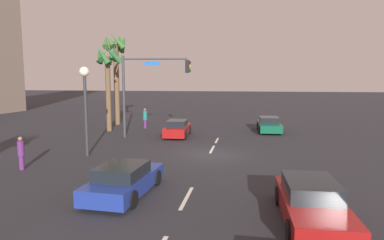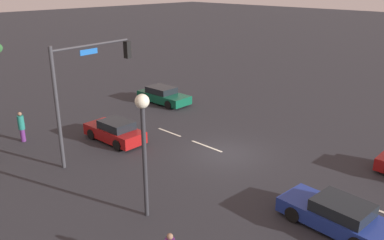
# 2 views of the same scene
# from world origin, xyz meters

# --- Properties ---
(ground_plane) EXTENTS (220.00, 220.00, 0.00)m
(ground_plane) POSITION_xyz_m (0.00, 0.00, 0.00)
(ground_plane) COLOR #28282D
(lane_stripe_2) EXTENTS (2.46, 0.14, 0.01)m
(lane_stripe_2) POSITION_xyz_m (-7.57, 0.00, 0.01)
(lane_stripe_2) COLOR silver
(lane_stripe_2) RESTS_ON ground_plane
(lane_stripe_3) EXTENTS (2.36, 0.14, 0.01)m
(lane_stripe_3) POSITION_xyz_m (1.49, 0.00, 0.01)
(lane_stripe_3) COLOR silver
(lane_stripe_3) RESTS_ON ground_plane
(lane_stripe_4) EXTENTS (2.04, 0.14, 0.01)m
(lane_stripe_4) POSITION_xyz_m (4.70, 0.00, 0.01)
(lane_stripe_4) COLOR silver
(lane_stripe_4) RESTS_ON ground_plane
(car_0) EXTENTS (4.39, 2.10, 1.24)m
(car_0) POSITION_xyz_m (-7.58, 2.46, 0.58)
(car_0) COLOR navy
(car_0) RESTS_ON ground_plane
(car_1) EXTENTS (4.69, 2.00, 1.29)m
(car_1) POSITION_xyz_m (-9.00, -4.27, 0.60)
(car_1) COLOR maroon
(car_1) RESTS_ON ground_plane
(car_2) EXTENTS (4.44, 2.03, 1.25)m
(car_2) POSITION_xyz_m (9.78, -4.04, 0.59)
(car_2) COLOR #0F5138
(car_2) RESTS_ON ground_plane
(car_5) EXTENTS (4.11, 1.91, 1.32)m
(car_5) POSITION_xyz_m (5.97, 3.24, 0.62)
(car_5) COLOR maroon
(car_5) RESTS_ON ground_plane
(traffic_signal) EXTENTS (0.85, 5.25, 6.27)m
(traffic_signal) POSITION_xyz_m (5.13, 5.47, 4.27)
(traffic_signal) COLOR #38383D
(traffic_signal) RESTS_ON ground_plane
(streetlamp) EXTENTS (0.56, 0.56, 5.20)m
(streetlamp) POSITION_xyz_m (-1.59, 7.05, 3.72)
(streetlamp) COLOR #2D2D33
(streetlamp) RESTS_ON ground_plane
(pedestrian_0) EXTENTS (0.40, 0.40, 1.85)m
(pedestrian_0) POSITION_xyz_m (9.90, 7.13, 0.97)
(pedestrian_0) COLOR #59266B
(pedestrian_0) RESTS_ON ground_plane
(pedestrian_1) EXTENTS (0.46, 0.46, 1.66)m
(pedestrian_1) POSITION_xyz_m (-4.97, 8.84, 0.88)
(pedestrian_1) COLOR #59266B
(pedestrian_1) RESTS_ON ground_plane
(palm_tree_1) EXTENTS (2.66, 2.69, 8.99)m
(palm_tree_1) POSITION_xyz_m (12.08, 10.69, 6.49)
(palm_tree_1) COLOR brown
(palm_tree_1) RESTS_ON ground_plane
(palm_tree_2) EXTENTS (2.64, 2.64, 7.54)m
(palm_tree_2) POSITION_xyz_m (7.74, 9.66, 5.55)
(palm_tree_2) COLOR brown
(palm_tree_2) RESTS_ON ground_plane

